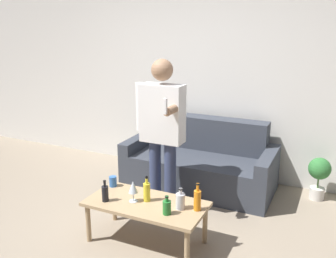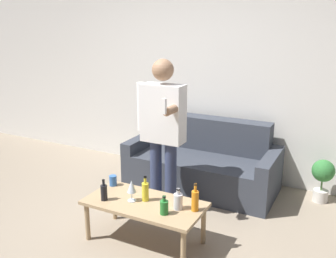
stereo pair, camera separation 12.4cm
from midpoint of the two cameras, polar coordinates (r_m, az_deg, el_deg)
ground_plane at (r=3.42m, az=-11.01°, el=-18.54°), size 16.00×16.00×0.00m
wall_back at (r=4.79m, az=3.85°, el=9.08°), size 8.00×0.06×2.70m
couch at (r=4.53m, az=4.19°, el=-5.24°), size 1.75×0.82×0.80m
coffee_table at (r=3.39m, az=-4.42°, el=-11.74°), size 1.06×0.52×0.39m
bottle_orange at (r=3.14m, az=-1.34°, el=-11.79°), size 0.07×0.07×0.16m
bottle_green at (r=3.35m, az=-4.33°, el=-9.48°), size 0.06×0.06×0.23m
bottle_dark at (r=3.19m, az=3.37°, el=-10.70°), size 0.06×0.06×0.24m
bottle_yellow at (r=3.40m, az=-10.61°, el=-9.57°), size 0.06×0.06×0.20m
bottle_red at (r=3.22m, az=0.77°, el=-10.88°), size 0.08×0.08×0.19m
wine_glass_near at (r=3.34m, az=-6.43°, el=-8.86°), size 0.08×0.08×0.19m
cup_on_table at (r=3.69m, az=-9.36°, el=-7.89°), size 0.07×0.07×0.10m
person_standing_front at (r=3.71m, az=-1.91°, el=0.45°), size 0.51×0.42×1.59m
potted_plant at (r=4.47m, az=21.30°, el=-6.33°), size 0.24×0.24×0.49m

